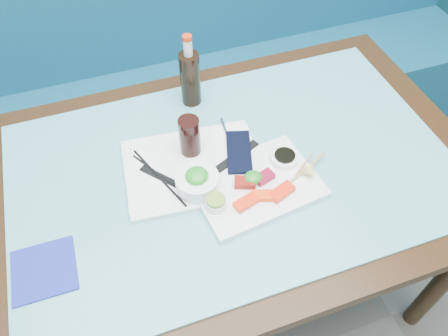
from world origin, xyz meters
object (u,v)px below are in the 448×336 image
object	(u,v)px
booth_bench	(170,88)
serving_tray	(193,167)
sashimi_plate	(256,185)
blue_napkin	(44,270)
cola_glass	(190,136)
dining_table	(233,186)
cola_bottle_body	(190,79)
seaweed_bowl	(197,182)

from	to	relation	value
booth_bench	serving_tray	xyz separation A→B (m)	(-0.11, -0.81, 0.39)
booth_bench	serving_tray	bearing A→B (deg)	-97.62
sashimi_plate	blue_napkin	distance (m)	0.56
cola_glass	blue_napkin	size ratio (longest dim) A/B	0.82
sashimi_plate	booth_bench	bearing A→B (deg)	85.03
sashimi_plate	cola_glass	xyz separation A→B (m)	(-0.13, 0.17, 0.07)
booth_bench	blue_napkin	distance (m)	1.18
dining_table	serving_tray	xyz separation A→B (m)	(-0.11, 0.03, 0.10)
cola_bottle_body	booth_bench	bearing A→B (deg)	86.63
sashimi_plate	seaweed_bowl	xyz separation A→B (m)	(-0.15, 0.04, 0.03)
dining_table	seaweed_bowl	distance (m)	0.18
sashimi_plate	seaweed_bowl	size ratio (longest dim) A/B	2.84
booth_bench	cola_bottle_body	xyz separation A→B (m)	(-0.03, -0.54, 0.47)
booth_bench	cola_glass	world-z (taller)	booth_bench
serving_tray	seaweed_bowl	xyz separation A→B (m)	(-0.01, -0.07, 0.03)
seaweed_bowl	dining_table	bearing A→B (deg)	20.77
booth_bench	cola_glass	distance (m)	0.89
dining_table	blue_napkin	bearing A→B (deg)	-164.21
seaweed_bowl	cola_bottle_body	distance (m)	0.36
booth_bench	seaweed_bowl	world-z (taller)	booth_bench
dining_table	sashimi_plate	distance (m)	0.13
serving_tray	blue_napkin	distance (m)	0.46
serving_tray	seaweed_bowl	world-z (taller)	seaweed_bowl
sashimi_plate	serving_tray	xyz separation A→B (m)	(-0.14, 0.11, -0.00)
serving_tray	cola_glass	xyz separation A→B (m)	(0.01, 0.05, 0.07)
cola_bottle_body	cola_glass	bearing A→B (deg)	-107.12
seaweed_bowl	cola_glass	xyz separation A→B (m)	(0.02, 0.13, 0.04)
cola_glass	cola_bottle_body	world-z (taller)	cola_bottle_body
dining_table	seaweed_bowl	xyz separation A→B (m)	(-0.12, -0.04, 0.13)
blue_napkin	cola_glass	bearing A→B (deg)	28.64
sashimi_plate	blue_napkin	world-z (taller)	sashimi_plate
cola_glass	seaweed_bowl	bearing A→B (deg)	-98.75
dining_table	cola_bottle_body	bearing A→B (deg)	95.99
seaweed_bowl	cola_bottle_body	xyz separation A→B (m)	(0.09, 0.35, 0.05)
booth_bench	dining_table	world-z (taller)	booth_bench
seaweed_bowl	cola_glass	distance (m)	0.14
dining_table	cola_glass	distance (m)	0.21
cola_glass	serving_tray	bearing A→B (deg)	-100.30
cola_bottle_body	seaweed_bowl	bearing A→B (deg)	-104.04
booth_bench	blue_napkin	xyz separation A→B (m)	(-0.53, -0.99, 0.39)
booth_bench	sashimi_plate	distance (m)	1.00
booth_bench	cola_glass	bearing A→B (deg)	-97.43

